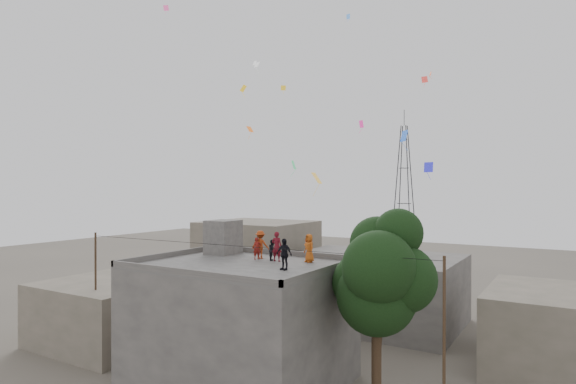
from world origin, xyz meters
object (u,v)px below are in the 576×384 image
Objects in this scene: stair_head_box at (223,237)px; transmission_tower at (404,196)px; tree at (381,275)px; person_red_adult at (277,247)px; person_dark_adult at (284,254)px.

stair_head_box is 0.10× the size of transmission_tower.
tree reaches higher than person_red_adult.
tree is at bearing 164.28° from person_red_adult.
transmission_tower is at bearing 106.09° from tree.
stair_head_box is at bearing -88.77° from transmission_tower.
transmission_tower is 13.27× the size of person_dark_adult.
person_red_adult is at bearing 169.74° from tree.
stair_head_box reaches higher than person_dark_adult.
person_dark_adult is (6.09, -2.98, -0.25)m from stair_head_box.
stair_head_box is 10.80m from tree.
stair_head_box is at bearing 169.26° from tree.
transmission_tower is (-0.80, 37.40, 1.97)m from stair_head_box.
transmission_tower is 41.02m from person_dark_adult.
tree is 6.38m from person_red_adult.
transmission_tower reaches higher than stair_head_box.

